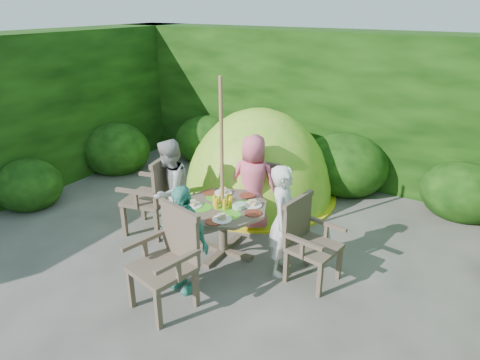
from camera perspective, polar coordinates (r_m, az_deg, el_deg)
The scene contains 13 objects.
ground at distance 5.09m, azimuth -6.14°, elevation -12.67°, with size 60.00×60.00×0.00m, color #494741.
hedge_enclosure at distance 5.52m, azimuth 1.77°, elevation 4.94°, with size 9.00×9.00×2.50m.
patio_table at distance 5.22m, azimuth -2.27°, elevation -4.49°, with size 1.17×1.17×0.78m.
parasol_pole at distance 4.99m, azimuth -2.41°, elevation 1.14°, with size 0.04×0.04×2.20m, color #97663C.
garden_chair_right at distance 4.85m, azimuth 9.08°, elevation -7.84°, with size 0.57×0.62×0.93m.
garden_chair_left at distance 5.82m, azimuth -11.42°, elevation -1.81°, with size 0.69×0.75×1.06m.
garden_chair_back at distance 6.12m, azimuth 3.17°, elevation -1.05°, with size 0.61×0.57×0.88m.
garden_chair_front at distance 4.44m, azimuth -9.51°, elevation -10.21°, with size 0.71×0.66×1.01m.
child_right at distance 4.84m, azimuth 5.81°, elevation -5.42°, with size 0.48×0.32×1.32m, color white.
child_left at distance 5.59m, azimuth -9.36°, elevation -1.43°, with size 0.66×0.51×1.36m, color #A8A6A2.
child_back at distance 5.80m, azimuth 1.78°, elevation -0.33°, with size 0.65×0.42×1.33m, color #EE627F.
child_front at distance 4.61m, azimuth -7.54°, elevation -7.72°, with size 0.72×0.30×1.22m, color #4FB8A4.
dome_tent at distance 6.99m, azimuth 2.35°, elevation -2.14°, with size 2.86×2.86×2.87m.
Camera 1 is at (2.62, -3.23, 2.93)m, focal length 32.00 mm.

